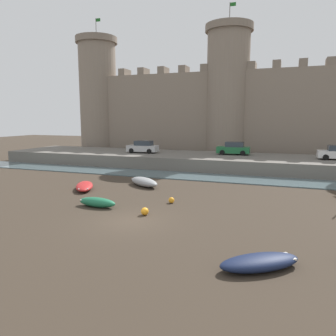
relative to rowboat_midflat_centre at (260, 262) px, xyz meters
The scene contains 12 objects.
ground_plane 8.75m from the rowboat_midflat_centre, 153.65° to the left, with size 160.00×160.00×0.00m, color #382D23.
water_channel 21.32m from the rowboat_midflat_centre, 111.57° to the left, with size 80.00×4.50×0.10m, color slate.
quay_road 28.19m from the rowboat_midflat_centre, 106.15° to the left, with size 56.30×10.00×1.56m, color #666059.
castle 38.17m from the rowboat_midflat_centre, 102.14° to the left, with size 51.22×6.92×22.50m.
rowboat_midflat_centre is the anchor object (origin of this frame).
rowboat_near_channel_left 18.83m from the rowboat_midflat_centre, 146.00° to the left, with size 3.18×4.03×0.59m.
rowboat_foreground_left 12.98m from the rowboat_midflat_centre, 152.45° to the left, with size 2.95×1.05×0.67m.
rowboat_near_channel_right 17.73m from the rowboat_midflat_centre, 129.68° to the left, with size 3.95×3.32×0.79m.
mooring_buoy_mid_mud 9.26m from the rowboat_midflat_centre, 144.73° to the left, with size 0.50×0.50×0.50m, color orange.
mooring_buoy_off_centre 11.20m from the rowboat_midflat_centre, 128.36° to the left, with size 0.43×0.43×0.43m, color orange.
car_quay_centre_east 31.84m from the rowboat_midflat_centre, 122.95° to the left, with size 4.15×1.98×1.62m.
car_quay_west 29.20m from the rowboat_midflat_centre, 100.92° to the left, with size 4.15×1.98×1.62m.
Camera 1 is at (8.63, -17.15, 6.19)m, focal length 35.00 mm.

